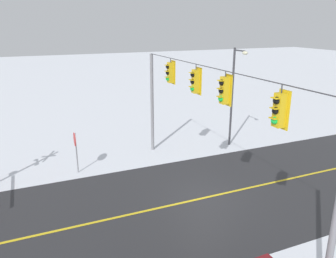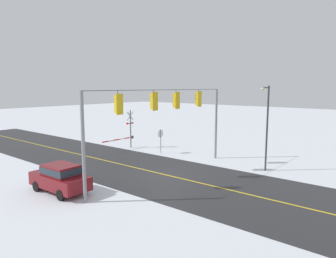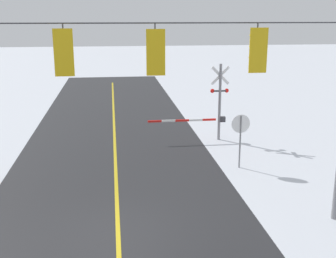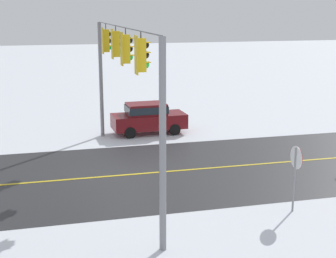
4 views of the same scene
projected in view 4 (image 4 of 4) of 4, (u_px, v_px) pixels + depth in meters
ground_plane at (124, 175)px, 21.50m from camera, size 160.00×160.00×0.00m
signal_span at (121, 70)px, 20.52m from camera, size 14.20×0.47×6.22m
stop_sign at (296, 164)px, 17.33m from camera, size 0.80×0.09×2.35m
parked_car_maroon at (148, 117)px, 28.45m from camera, size 1.94×4.25×1.74m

